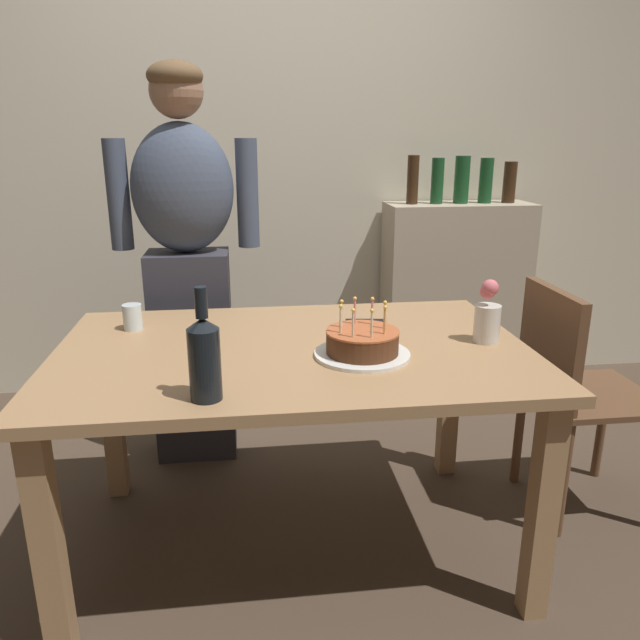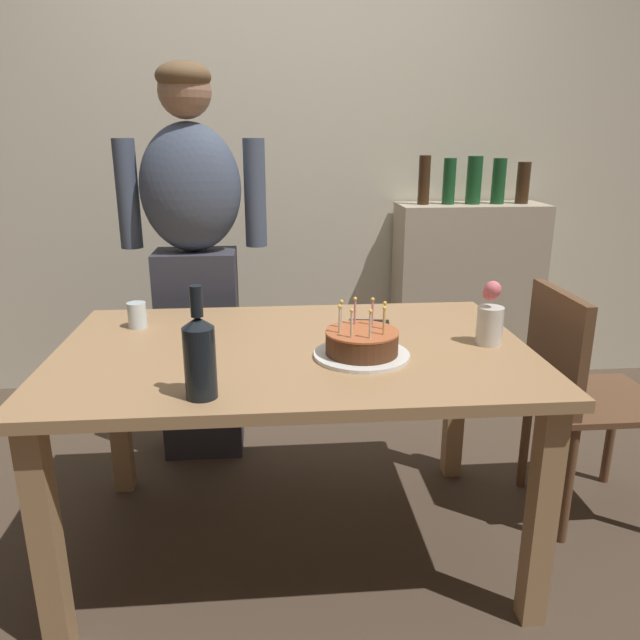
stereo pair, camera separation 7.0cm
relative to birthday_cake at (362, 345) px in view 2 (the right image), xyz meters
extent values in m
plane|color=#47382B|center=(-0.20, 0.11, -0.78)|extent=(10.00, 10.00, 0.00)
cube|color=beige|center=(-0.20, 1.66, 0.52)|extent=(5.20, 0.10, 2.60)
cube|color=#A37A51|center=(-0.20, 0.11, -0.06)|extent=(1.50, 0.96, 0.03)
cube|color=#A37A51|center=(-0.88, -0.30, -0.43)|extent=(0.07, 0.07, 0.70)
cube|color=#A37A51|center=(0.48, -0.30, -0.43)|extent=(0.07, 0.07, 0.70)
cube|color=#A37A51|center=(-0.88, 0.52, -0.43)|extent=(0.07, 0.07, 0.70)
cube|color=#A37A51|center=(0.48, 0.52, -0.43)|extent=(0.07, 0.07, 0.70)
cylinder|color=white|center=(0.00, 0.00, -0.03)|extent=(0.29, 0.29, 0.01)
cylinder|color=#512D19|center=(0.00, 0.00, 0.01)|extent=(0.22, 0.22, 0.06)
cylinder|color=#B75B33|center=(0.00, 0.00, 0.04)|extent=(0.22, 0.22, 0.01)
cylinder|color=beige|center=(-0.07, -0.01, 0.08)|extent=(0.01, 0.01, 0.07)
sphere|color=#F9C64C|center=(-0.07, -0.01, 0.13)|extent=(0.01, 0.01, 0.01)
cylinder|color=beige|center=(-0.04, -0.06, 0.08)|extent=(0.01, 0.01, 0.07)
sphere|color=#F9C64C|center=(-0.04, -0.06, 0.13)|extent=(0.01, 0.01, 0.01)
cylinder|color=beige|center=(0.01, -0.07, 0.08)|extent=(0.01, 0.01, 0.07)
sphere|color=#F9C64C|center=(0.01, -0.07, 0.13)|extent=(0.01, 0.01, 0.01)
cylinder|color=#EAB266|center=(0.06, -0.04, 0.08)|extent=(0.01, 0.01, 0.07)
sphere|color=#F9C64C|center=(0.06, -0.04, 0.13)|extent=(0.01, 0.01, 0.01)
cylinder|color=#EAB266|center=(0.07, 0.01, 0.08)|extent=(0.01, 0.01, 0.07)
sphere|color=#F9C64C|center=(0.07, 0.01, 0.13)|extent=(0.01, 0.01, 0.01)
cylinder|color=pink|center=(0.04, 0.06, 0.08)|extent=(0.01, 0.01, 0.07)
sphere|color=#F9C64C|center=(0.04, 0.06, 0.13)|extent=(0.01, 0.01, 0.01)
cylinder|color=pink|center=(-0.01, 0.07, 0.08)|extent=(0.01, 0.01, 0.07)
sphere|color=#F9C64C|center=(-0.01, 0.07, 0.13)|extent=(0.01, 0.01, 0.01)
cylinder|color=beige|center=(-0.06, 0.04, 0.08)|extent=(0.01, 0.01, 0.07)
sphere|color=#F9C64C|center=(-0.06, 0.04, 0.13)|extent=(0.01, 0.01, 0.01)
cylinder|color=silver|center=(-0.74, 0.36, 0.01)|extent=(0.07, 0.07, 0.09)
cylinder|color=black|center=(-0.46, -0.26, 0.06)|extent=(0.08, 0.08, 0.19)
cone|color=black|center=(-0.46, -0.26, 0.16)|extent=(0.08, 0.08, 0.03)
cylinder|color=black|center=(-0.46, -0.26, 0.22)|extent=(0.03, 0.03, 0.08)
cube|color=black|center=(0.08, 0.32, -0.03)|extent=(0.15, 0.09, 0.01)
cylinder|color=silver|center=(0.43, 0.08, 0.02)|extent=(0.08, 0.08, 0.12)
sphere|color=#DB6670|center=(0.42, 0.08, 0.13)|extent=(0.05, 0.05, 0.05)
sphere|color=#DB6670|center=(0.43, 0.08, 0.14)|extent=(0.05, 0.05, 0.05)
cube|color=#33333D|center=(-0.59, 0.83, -0.32)|extent=(0.34, 0.23, 0.92)
ellipsoid|color=#424C60|center=(-0.59, 0.83, 0.40)|extent=(0.41, 0.27, 0.52)
sphere|color=#936B51|center=(-0.59, 0.83, 0.77)|extent=(0.21, 0.21, 0.21)
ellipsoid|color=brown|center=(-0.59, 0.82, 0.82)|extent=(0.21, 0.21, 0.12)
cylinder|color=#424C60|center=(-0.33, 0.86, 0.38)|extent=(0.09, 0.09, 0.44)
cylinder|color=#424C60|center=(-0.85, 0.86, 0.38)|extent=(0.09, 0.09, 0.44)
cube|color=brown|center=(0.92, 0.22, -0.32)|extent=(0.42, 0.42, 0.02)
cube|color=brown|center=(0.73, 0.22, -0.11)|extent=(0.04, 0.40, 0.40)
cylinder|color=brown|center=(1.10, 0.40, -0.55)|extent=(0.04, 0.04, 0.45)
cylinder|color=brown|center=(0.74, 0.04, -0.55)|extent=(0.04, 0.04, 0.45)
cylinder|color=brown|center=(0.74, 0.40, -0.55)|extent=(0.04, 0.04, 0.45)
cube|color=tan|center=(0.80, 1.44, -0.26)|extent=(0.78, 0.30, 1.04)
cylinder|color=#382314|center=(0.54, 1.44, 0.38)|extent=(0.06, 0.06, 0.25)
cylinder|color=#194723|center=(0.67, 1.44, 0.38)|extent=(0.07, 0.07, 0.24)
cylinder|color=#194723|center=(0.80, 1.44, 0.38)|extent=(0.08, 0.08, 0.25)
cylinder|color=#194723|center=(0.94, 1.44, 0.38)|extent=(0.07, 0.07, 0.23)
cylinder|color=#382314|center=(1.07, 1.44, 0.37)|extent=(0.07, 0.07, 0.21)
camera|label=1|loc=(-0.34, -1.71, 0.61)|focal=34.03mm
camera|label=2|loc=(-0.27, -1.72, 0.61)|focal=34.03mm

